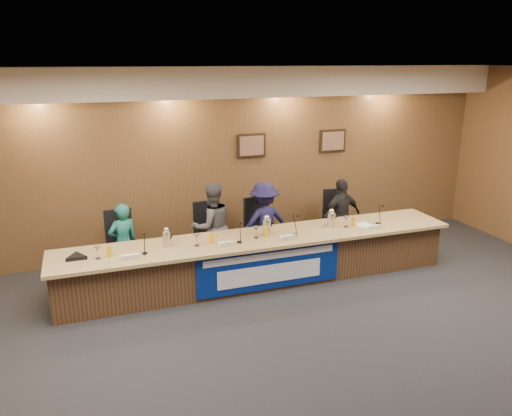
# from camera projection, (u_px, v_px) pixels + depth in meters

# --- Properties ---
(floor) EXTENTS (10.00, 10.00, 0.00)m
(floor) POSITION_uv_depth(u_px,v_px,m) (333.00, 367.00, 5.58)
(floor) COLOR black
(floor) RESTS_ON ground
(ceiling) EXTENTS (10.00, 8.00, 0.04)m
(ceiling) POSITION_uv_depth(u_px,v_px,m) (348.00, 71.00, 4.67)
(ceiling) COLOR silver
(ceiling) RESTS_ON wall_back
(wall_back) EXTENTS (10.00, 0.04, 3.20)m
(wall_back) POSITION_uv_depth(u_px,v_px,m) (229.00, 161.00, 8.74)
(wall_back) COLOR brown
(wall_back) RESTS_ON floor
(soffit) EXTENTS (10.00, 0.50, 0.50)m
(soffit) POSITION_uv_depth(u_px,v_px,m) (232.00, 82.00, 8.13)
(soffit) COLOR beige
(soffit) RESTS_ON wall_back
(dais_body) EXTENTS (6.00, 0.80, 0.70)m
(dais_body) POSITION_uv_depth(u_px,v_px,m) (260.00, 260.00, 7.65)
(dais_body) COLOR #482F1B
(dais_body) RESTS_ON floor
(dais_top) EXTENTS (6.10, 0.95, 0.05)m
(dais_top) POSITION_uv_depth(u_px,v_px,m) (261.00, 238.00, 7.50)
(dais_top) COLOR #9E8252
(dais_top) RESTS_ON dais_body
(banner) EXTENTS (2.20, 0.02, 0.65)m
(banner) POSITION_uv_depth(u_px,v_px,m) (270.00, 268.00, 7.27)
(banner) COLOR navy
(banner) RESTS_ON dais_body
(banner_text_upper) EXTENTS (2.00, 0.01, 0.10)m
(banner_text_upper) POSITION_uv_depth(u_px,v_px,m) (270.00, 256.00, 7.20)
(banner_text_upper) COLOR silver
(banner_text_upper) RESTS_ON banner
(banner_text_lower) EXTENTS (1.60, 0.01, 0.28)m
(banner_text_lower) POSITION_uv_depth(u_px,v_px,m) (270.00, 274.00, 7.28)
(banner_text_lower) COLOR silver
(banner_text_lower) RESTS_ON banner
(wall_photo_left) EXTENTS (0.52, 0.04, 0.42)m
(wall_photo_left) POSITION_uv_depth(u_px,v_px,m) (251.00, 146.00, 8.77)
(wall_photo_left) COLOR black
(wall_photo_left) RESTS_ON wall_back
(wall_photo_right) EXTENTS (0.52, 0.04, 0.42)m
(wall_photo_right) POSITION_uv_depth(u_px,v_px,m) (333.00, 141.00, 9.28)
(wall_photo_right) COLOR black
(wall_photo_right) RESTS_ON wall_back
(panelist_a) EXTENTS (0.52, 0.42, 1.24)m
(panelist_a) POSITION_uv_depth(u_px,v_px,m) (123.00, 243.00, 7.59)
(panelist_a) COLOR #175F59
(panelist_a) RESTS_ON floor
(panelist_b) EXTENTS (0.77, 0.64, 1.45)m
(panelist_b) POSITION_uv_depth(u_px,v_px,m) (212.00, 227.00, 8.00)
(panelist_b) COLOR #464449
(panelist_b) RESTS_ON floor
(panelist_c) EXTENTS (0.94, 0.59, 1.39)m
(panelist_c) POSITION_uv_depth(u_px,v_px,m) (264.00, 223.00, 8.30)
(panelist_c) COLOR #15133B
(panelist_c) RESTS_ON floor
(panelist_d) EXTENTS (0.82, 0.43, 1.33)m
(panelist_d) POSITION_uv_depth(u_px,v_px,m) (341.00, 216.00, 8.77)
(panelist_d) COLOR black
(panelist_d) RESTS_ON floor
(office_chair_a) EXTENTS (0.55, 0.55, 0.08)m
(office_chair_a) POSITION_uv_depth(u_px,v_px,m) (124.00, 249.00, 7.72)
(office_chair_a) COLOR black
(office_chair_a) RESTS_ON floor
(office_chair_b) EXTENTS (0.53, 0.53, 0.08)m
(office_chair_b) POSITION_uv_depth(u_px,v_px,m) (211.00, 239.00, 8.16)
(office_chair_b) COLOR black
(office_chair_b) RESTS_ON floor
(office_chair_c) EXTENTS (0.60, 0.60, 0.08)m
(office_chair_c) POSITION_uv_depth(u_px,v_px,m) (262.00, 233.00, 8.45)
(office_chair_c) COLOR black
(office_chair_c) RESTS_ON floor
(office_chair_d) EXTENTS (0.53, 0.53, 0.08)m
(office_chair_d) POSITION_uv_depth(u_px,v_px,m) (338.00, 224.00, 8.91)
(office_chair_d) COLOR black
(office_chair_d) RESTS_ON floor
(nameplate_a) EXTENTS (0.24, 0.08, 0.10)m
(nameplate_a) POSITION_uv_depth(u_px,v_px,m) (131.00, 257.00, 6.61)
(nameplate_a) COLOR white
(nameplate_a) RESTS_ON dais_top
(microphone_a) EXTENTS (0.07, 0.07, 0.02)m
(microphone_a) POSITION_uv_depth(u_px,v_px,m) (145.00, 253.00, 6.82)
(microphone_a) COLOR black
(microphone_a) RESTS_ON dais_top
(juice_glass_a) EXTENTS (0.06, 0.06, 0.15)m
(juice_glass_a) POSITION_uv_depth(u_px,v_px,m) (109.00, 251.00, 6.72)
(juice_glass_a) COLOR orange
(juice_glass_a) RESTS_ON dais_top
(water_glass_a) EXTENTS (0.08, 0.08, 0.18)m
(water_glass_a) POSITION_uv_depth(u_px,v_px,m) (97.00, 252.00, 6.63)
(water_glass_a) COLOR silver
(water_glass_a) RESTS_ON dais_top
(nameplate_b) EXTENTS (0.24, 0.08, 0.10)m
(nameplate_b) POSITION_uv_depth(u_px,v_px,m) (228.00, 243.00, 7.08)
(nameplate_b) COLOR white
(nameplate_b) RESTS_ON dais_top
(microphone_b) EXTENTS (0.07, 0.07, 0.02)m
(microphone_b) POSITION_uv_depth(u_px,v_px,m) (239.00, 242.00, 7.24)
(microphone_b) COLOR black
(microphone_b) RESTS_ON dais_top
(juice_glass_b) EXTENTS (0.06, 0.06, 0.15)m
(juice_glass_b) POSITION_uv_depth(u_px,v_px,m) (211.00, 239.00, 7.18)
(juice_glass_b) COLOR orange
(juice_glass_b) RESTS_ON dais_top
(water_glass_b) EXTENTS (0.08, 0.08, 0.18)m
(water_glass_b) POSITION_uv_depth(u_px,v_px,m) (197.00, 240.00, 7.09)
(water_glass_b) COLOR silver
(water_glass_b) RESTS_ON dais_top
(nameplate_c) EXTENTS (0.24, 0.08, 0.10)m
(nameplate_c) POSITION_uv_depth(u_px,v_px,m) (289.00, 237.00, 7.34)
(nameplate_c) COLOR white
(nameplate_c) RESTS_ON dais_top
(microphone_c) EXTENTS (0.07, 0.07, 0.02)m
(microphone_c) POSITION_uv_depth(u_px,v_px,m) (294.00, 234.00, 7.55)
(microphone_c) COLOR black
(microphone_c) RESTS_ON dais_top
(juice_glass_c) EXTENTS (0.06, 0.06, 0.15)m
(juice_glass_c) POSITION_uv_depth(u_px,v_px,m) (266.00, 232.00, 7.47)
(juice_glass_c) COLOR orange
(juice_glass_c) RESTS_ON dais_top
(water_glass_c) EXTENTS (0.08, 0.08, 0.18)m
(water_glass_c) POSITION_uv_depth(u_px,v_px,m) (256.00, 232.00, 7.41)
(water_glass_c) COLOR silver
(water_glass_c) RESTS_ON dais_top
(nameplate_d) EXTENTS (0.24, 0.08, 0.10)m
(nameplate_d) POSITION_uv_depth(u_px,v_px,m) (375.00, 227.00, 7.79)
(nameplate_d) COLOR white
(nameplate_d) RESTS_ON dais_top
(microphone_d) EXTENTS (0.07, 0.07, 0.02)m
(microphone_d) POSITION_uv_depth(u_px,v_px,m) (378.00, 223.00, 8.06)
(microphone_d) COLOR black
(microphone_d) RESTS_ON dais_top
(juice_glass_d) EXTENTS (0.06, 0.06, 0.15)m
(juice_glass_d) POSITION_uv_depth(u_px,v_px,m) (354.00, 221.00, 7.95)
(juice_glass_d) COLOR orange
(juice_glass_d) RESTS_ON dais_top
(water_glass_d) EXTENTS (0.08, 0.08, 0.18)m
(water_glass_d) POSITION_uv_depth(u_px,v_px,m) (346.00, 222.00, 7.88)
(water_glass_d) COLOR silver
(water_glass_d) RESTS_ON dais_top
(carafe_left) EXTENTS (0.11, 0.11, 0.23)m
(carafe_left) POSITION_uv_depth(u_px,v_px,m) (167.00, 239.00, 7.06)
(carafe_left) COLOR silver
(carafe_left) RESTS_ON dais_top
(carafe_mid) EXTENTS (0.12, 0.12, 0.25)m
(carafe_mid) POSITION_uv_depth(u_px,v_px,m) (267.00, 227.00, 7.54)
(carafe_mid) COLOR silver
(carafe_mid) RESTS_ON dais_top
(carafe_right) EXTENTS (0.13, 0.13, 0.23)m
(carafe_right) POSITION_uv_depth(u_px,v_px,m) (331.00, 220.00, 7.89)
(carafe_right) COLOR silver
(carafe_right) RESTS_ON dais_top
(speakerphone) EXTENTS (0.32, 0.32, 0.05)m
(speakerphone) POSITION_uv_depth(u_px,v_px,m) (77.00, 257.00, 6.65)
(speakerphone) COLOR black
(speakerphone) RESTS_ON dais_top
(paper_stack) EXTENTS (0.26, 0.33, 0.01)m
(paper_stack) POSITION_uv_depth(u_px,v_px,m) (365.00, 225.00, 7.99)
(paper_stack) COLOR white
(paper_stack) RESTS_ON dais_top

